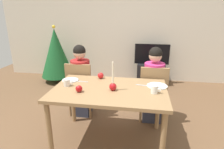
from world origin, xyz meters
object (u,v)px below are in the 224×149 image
at_px(chair_right, 153,90).
at_px(tv, 152,54).
at_px(dining_table, 109,95).
at_px(mug_right, 155,89).
at_px(plate_right, 157,86).
at_px(plate_left, 70,80).
at_px(person_left_child, 81,82).
at_px(person_right_child, 153,86).
at_px(apple_by_left_plate, 79,89).
at_px(tv_stand, 151,73).
at_px(chair_left, 81,86).
at_px(candle_centerpiece, 113,85).
at_px(christmas_tree, 56,53).
at_px(mug_left, 67,83).
at_px(apple_near_candle, 101,76).

xyz_separation_m(chair_right, tv, (0.03, 1.69, 0.20)).
xyz_separation_m(dining_table, mug_right, (0.54, -0.05, 0.13)).
bearing_deg(plate_right, plate_left, 178.47).
xyz_separation_m(person_left_child, plate_right, (1.16, -0.46, 0.19)).
xyz_separation_m(person_right_child, plate_left, (-1.15, -0.43, 0.19)).
bearing_deg(plate_right, apple_by_left_plate, -160.39).
height_order(dining_table, tv_stand, dining_table).
bearing_deg(chair_left, candle_centerpiece, -45.75).
bearing_deg(person_right_child, tv_stand, 89.06).
relative_size(christmas_tree, plate_right, 5.27).
xyz_separation_m(chair_left, candle_centerpiece, (0.63, -0.64, 0.31)).
bearing_deg(apple_by_left_plate, chair_right, 39.99).
distance_m(tv_stand, plate_right, 2.19).
distance_m(chair_right, christmas_tree, 2.68).
bearing_deg(plate_left, person_left_child, 89.44).
relative_size(person_left_child, candle_centerpiece, 3.32).
height_order(chair_left, mug_left, chair_left).
relative_size(tv, apple_by_left_plate, 9.71).
distance_m(person_left_child, plate_right, 1.27).
height_order(chair_left, christmas_tree, christmas_tree).
xyz_separation_m(plate_right, mug_left, (-1.13, -0.17, 0.04)).
height_order(plate_right, mug_right, mug_right).
bearing_deg(plate_right, mug_left, -171.56).
bearing_deg(dining_table, mug_left, 179.09).
bearing_deg(dining_table, plate_right, 16.82).
xyz_separation_m(mug_left, mug_right, (1.09, -0.06, 0.00)).
distance_m(dining_table, chair_left, 0.85).
height_order(person_right_child, candle_centerpiece, person_right_child).
distance_m(chair_left, tv, 2.07).
xyz_separation_m(dining_table, chair_right, (0.57, 0.61, -0.15)).
distance_m(chair_right, apple_near_candle, 0.84).
distance_m(tv, plate_right, 2.12).
relative_size(dining_table, person_left_child, 1.19).
bearing_deg(apple_by_left_plate, tv, 69.18).
bearing_deg(chair_right, person_right_child, 90.00).
bearing_deg(dining_table, tv_stand, 75.50).
distance_m(dining_table, apple_by_left_plate, 0.39).
bearing_deg(person_left_child, christmas_tree, 126.68).
distance_m(chair_left, plate_left, 0.47).
bearing_deg(tv_stand, apple_near_candle, -111.94).
height_order(chair_right, plate_left, chair_right).
relative_size(tv, plate_left, 3.60).
distance_m(dining_table, tv_stand, 2.41).
relative_size(christmas_tree, mug_left, 10.93).
height_order(tv, plate_left, tv).
bearing_deg(mug_right, plate_left, 167.25).
distance_m(dining_table, candle_centerpiece, 0.17).
bearing_deg(chair_left, tv, 55.26).
relative_size(chair_right, tv_stand, 1.41).
bearing_deg(chair_left, christmas_tree, 126.07).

